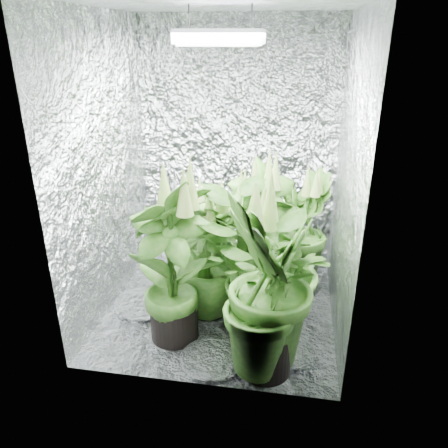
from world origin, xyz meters
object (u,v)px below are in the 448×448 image
plant_f (171,263)px  plant_e (269,267)px  plant_a (195,233)px  grow_lamp (220,37)px  plant_h (241,248)px  circulation_fan (301,274)px  plant_b (263,232)px  plant_d (207,259)px  plant_c (302,229)px  plant_g (268,289)px

plant_f → plant_e: bearing=12.8°
plant_a → plant_e: (0.62, -0.61, 0.09)m
plant_f → grow_lamp: bearing=58.9°
plant_h → circulation_fan: plant_h is taller
plant_h → grow_lamp: bearing=-165.0°
plant_a → plant_e: plant_e is taller
plant_b → plant_d: 0.50m
grow_lamp → plant_b: 1.38m
plant_c → plant_e: size_ratio=0.83×
grow_lamp → plant_g: size_ratio=0.41×
plant_a → plant_d: plant_d is taller
plant_a → circulation_fan: bearing=-5.8°
plant_c → plant_h: size_ratio=0.94×
plant_e → plant_g: plant_g is taller
grow_lamp → plant_d: bearing=-134.9°
plant_f → plant_g: 0.65m
plant_c → plant_d: size_ratio=1.03×
plant_d → plant_b: bearing=43.8°
plant_c → circulation_fan: (0.02, -0.24, -0.28)m
plant_f → plant_g: size_ratio=0.99×
plant_b → grow_lamp: bearing=-136.5°
plant_d → plant_g: size_ratio=0.77×
plant_g → plant_h: bearing=109.7°
plant_a → plant_h: plant_h is taller
plant_g → circulation_fan: plant_g is taller
circulation_fan → plant_b: bearing=175.4°
plant_c → plant_e: bearing=-105.1°
grow_lamp → circulation_fan: size_ratio=1.24×
grow_lamp → plant_g: (0.37, -0.62, -1.27)m
plant_d → circulation_fan: 0.78m
plant_b → plant_h: 0.26m
plant_c → plant_e: (-0.20, -0.76, 0.05)m
grow_lamp → plant_h: bearing=15.0°
plant_f → plant_g: plant_g is taller
plant_d → plant_h: 0.25m
plant_e → plant_f: (-0.59, -0.13, 0.05)m
plant_g → plant_h: 0.70m
grow_lamp → plant_g: grow_lamp is taller
grow_lamp → plant_h: grow_lamp is taller
plant_d → grow_lamp: bearing=45.1°
plant_d → plant_h: plant_h is taller
plant_d → plant_e: 0.48m
circulation_fan → plant_a: bearing=169.5°
plant_g → plant_e: bearing=92.9°
grow_lamp → circulation_fan: bearing=24.2°
plant_g → plant_h: plant_g is taller
circulation_fan → grow_lamp: bearing=-160.5°
plant_f → plant_g: (0.61, -0.22, 0.01)m
plant_h → plant_d: bearing=-151.6°
grow_lamp → plant_g: bearing=-58.9°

